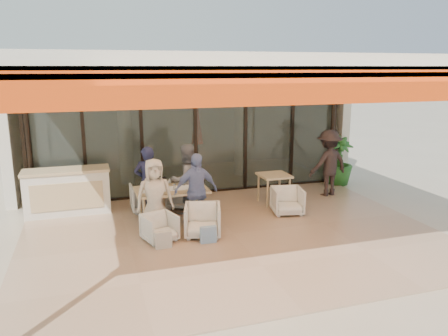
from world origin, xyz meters
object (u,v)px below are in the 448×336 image
at_px(diner_grey, 186,180).
at_px(standing_woman, 328,163).
at_px(diner_cream, 155,196).
at_px(side_chair, 287,200).
at_px(chair_near_right, 203,219).
at_px(diner_periwinkle, 196,191).
at_px(chair_far_left, 146,196).
at_px(diner_navy, 148,182).
at_px(chair_far_right, 182,193).
at_px(host_counter, 68,191).
at_px(potted_palm, 339,160).
at_px(chair_near_left, 160,226).
at_px(dining_table, 171,191).
at_px(side_table, 274,179).

relative_size(diner_grey, standing_woman, 0.93).
height_order(diner_cream, side_chair, diner_cream).
bearing_deg(diner_grey, chair_near_right, 71.74).
bearing_deg(standing_woman, diner_periwinkle, 8.28).
height_order(chair_far_left, diner_navy, diner_navy).
bearing_deg(diner_grey, chair_far_right, -108.26).
bearing_deg(host_counter, potted_palm, 3.51).
relative_size(chair_far_left, diner_periwinkle, 0.44).
bearing_deg(chair_near_left, chair_near_right, -17.55).
height_order(host_counter, diner_grey, diner_grey).
relative_size(dining_table, side_chair, 2.22).
height_order(diner_periwinkle, side_chair, diner_periwinkle).
distance_m(diner_navy, side_chair, 3.10).
bearing_deg(diner_periwinkle, potted_palm, 18.59).
bearing_deg(dining_table, chair_far_left, 113.70).
relative_size(chair_far_left, standing_woman, 0.41).
height_order(diner_grey, diner_cream, diner_grey).
distance_m(chair_far_right, diner_navy, 1.07).
height_order(dining_table, diner_navy, diner_navy).
bearing_deg(standing_woman, diner_grey, -4.85).
bearing_deg(diner_navy, host_counter, -14.64).
relative_size(diner_periwinkle, standing_woman, 0.92).
height_order(host_counter, chair_far_left, host_counter).
bearing_deg(chair_near_left, chair_far_right, 48.60).
distance_m(side_chair, standing_woman, 1.97).
bearing_deg(side_table, chair_far_right, 168.30).
bearing_deg(diner_periwinkle, side_chair, -0.56).
bearing_deg(diner_cream, chair_near_left, -91.11).
relative_size(diner_grey, diner_periwinkle, 1.02).
bearing_deg(diner_periwinkle, chair_far_right, 84.00).
bearing_deg(side_chair, chair_far_right, 162.28).
distance_m(chair_far_right, diner_periwinkle, 1.46).
bearing_deg(potted_palm, side_chair, -142.32).
height_order(diner_cream, side_table, diner_cream).
relative_size(diner_grey, side_chair, 2.36).
relative_size(chair_near_left, potted_palm, 0.42).
bearing_deg(side_table, host_counter, 171.21).
bearing_deg(diner_cream, potted_palm, 20.07).
bearing_deg(chair_far_left, potted_palm, -173.14).
distance_m(diner_navy, potted_palm, 5.60).
bearing_deg(chair_far_left, dining_table, 113.08).
height_order(chair_near_left, diner_navy, diner_navy).
bearing_deg(standing_woman, chair_far_left, -11.93).
relative_size(dining_table, diner_navy, 0.94).
bearing_deg(diner_cream, diner_navy, 88.89).
bearing_deg(chair_near_left, potted_palm, 8.04).
relative_size(chair_far_right, diner_grey, 0.44).
height_order(chair_far_left, standing_woman, standing_woman).
xyz_separation_m(diner_navy, potted_palm, (5.47, 1.22, -0.10)).
xyz_separation_m(diner_grey, side_chair, (2.15, -0.70, -0.46)).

